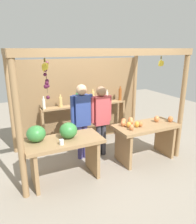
% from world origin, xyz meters
% --- Properties ---
extents(ground_plane, '(12.00, 12.00, 0.00)m').
position_xyz_m(ground_plane, '(0.00, 0.00, 0.00)').
color(ground_plane, gray).
rests_on(ground_plane, ground).
extents(market_stall, '(3.31, 1.82, 2.28)m').
position_xyz_m(market_stall, '(-0.01, 0.41, 1.32)').
color(market_stall, '#99754C').
rests_on(market_stall, ground).
extents(fruit_counter_left, '(1.34, 0.65, 1.04)m').
position_xyz_m(fruit_counter_left, '(-0.94, -0.61, 0.68)').
color(fruit_counter_left, '#99754C').
rests_on(fruit_counter_left, ground).
extents(fruit_counter_right, '(1.34, 0.64, 0.91)m').
position_xyz_m(fruit_counter_right, '(0.86, -0.63, 0.58)').
color(fruit_counter_right, '#99754C').
rests_on(fruit_counter_right, ground).
extents(bottle_shelf_unit, '(2.12, 0.22, 1.36)m').
position_xyz_m(bottle_shelf_unit, '(0.06, 0.64, 0.81)').
color(bottle_shelf_unit, '#99754C').
rests_on(bottle_shelf_unit, ground).
extents(vendor_man, '(0.48, 0.22, 1.60)m').
position_xyz_m(vendor_man, '(-0.31, -0.05, 0.96)').
color(vendor_man, '#3D3771').
rests_on(vendor_man, ground).
extents(vendor_woman, '(0.48, 0.21, 1.54)m').
position_xyz_m(vendor_woman, '(0.11, -0.09, 0.92)').
color(vendor_woman, '#383943').
rests_on(vendor_woman, ground).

